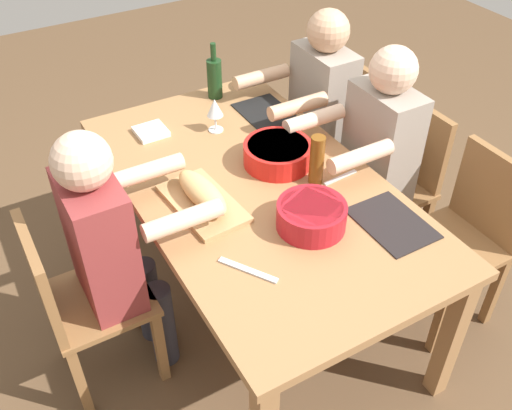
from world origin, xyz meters
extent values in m
plane|color=brown|center=(0.00, 0.00, 0.00)|extent=(8.00, 8.00, 0.00)
cube|color=#9E7044|center=(0.00, 0.00, 0.72)|extent=(1.72, 0.98, 0.04)
cube|color=#9E7044|center=(-0.80, -0.43, 0.35)|extent=(0.07, 0.07, 0.70)
cube|color=#9E7044|center=(-0.80, 0.43, 0.35)|extent=(0.07, 0.07, 0.70)
cube|color=#9E7044|center=(0.80, 0.43, 0.35)|extent=(0.07, 0.07, 0.70)
cube|color=olive|center=(-0.47, 0.73, 0.44)|extent=(0.40, 0.40, 0.03)
cube|color=olive|center=(-0.47, 0.91, 0.65)|extent=(0.38, 0.04, 0.40)
cube|color=olive|center=(-0.30, 0.56, 0.21)|extent=(0.04, 0.04, 0.42)
cube|color=olive|center=(-0.64, 0.56, 0.21)|extent=(0.04, 0.04, 0.42)
cube|color=olive|center=(-0.30, 0.90, 0.21)|extent=(0.04, 0.04, 0.42)
cube|color=olive|center=(-0.64, 0.90, 0.21)|extent=(0.04, 0.04, 0.42)
cylinder|color=#2D2D38|center=(-0.39, 0.51, 0.23)|extent=(0.11, 0.11, 0.45)
cylinder|color=#2D2D38|center=(-0.55, 0.51, 0.23)|extent=(0.11, 0.11, 0.45)
cube|color=gray|center=(-0.47, 0.67, 0.73)|extent=(0.34, 0.20, 0.55)
cylinder|color=tan|center=(-0.30, 0.40, 0.85)|extent=(0.07, 0.30, 0.07)
cylinder|color=tan|center=(-0.64, 0.40, 0.85)|extent=(0.07, 0.30, 0.07)
sphere|color=tan|center=(-0.47, 0.67, 1.09)|extent=(0.21, 0.21, 0.21)
cube|color=olive|center=(0.00, -0.73, 0.44)|extent=(0.40, 0.40, 0.03)
cube|color=olive|center=(0.00, -0.91, 0.65)|extent=(0.38, 0.04, 0.40)
cube|color=olive|center=(-0.17, -0.56, 0.21)|extent=(0.04, 0.04, 0.42)
cube|color=olive|center=(0.17, -0.56, 0.21)|extent=(0.04, 0.04, 0.42)
cube|color=olive|center=(-0.17, -0.90, 0.21)|extent=(0.04, 0.04, 0.42)
cube|color=olive|center=(0.17, -0.90, 0.21)|extent=(0.04, 0.04, 0.42)
cylinder|color=#2D2D38|center=(-0.08, -0.51, 0.23)|extent=(0.11, 0.11, 0.45)
cylinder|color=#2D2D38|center=(0.08, -0.51, 0.23)|extent=(0.11, 0.11, 0.45)
cube|color=maroon|center=(0.00, -0.67, 0.73)|extent=(0.34, 0.20, 0.55)
cylinder|color=beige|center=(-0.17, -0.40, 0.85)|extent=(0.07, 0.30, 0.07)
cylinder|color=beige|center=(0.17, -0.40, 0.85)|extent=(0.07, 0.30, 0.07)
sphere|color=beige|center=(0.00, -0.67, 1.09)|extent=(0.21, 0.21, 0.21)
cube|color=olive|center=(0.47, 0.73, 0.44)|extent=(0.40, 0.40, 0.03)
cube|color=olive|center=(0.47, 0.91, 0.65)|extent=(0.38, 0.04, 0.40)
cube|color=olive|center=(0.64, 0.56, 0.21)|extent=(0.04, 0.04, 0.42)
cube|color=olive|center=(0.30, 0.56, 0.21)|extent=(0.04, 0.04, 0.42)
cube|color=olive|center=(0.64, 0.90, 0.21)|extent=(0.04, 0.04, 0.42)
cube|color=olive|center=(0.30, 0.90, 0.21)|extent=(0.04, 0.04, 0.42)
cube|color=olive|center=(0.00, 0.73, 0.44)|extent=(0.40, 0.40, 0.03)
cube|color=olive|center=(0.00, 0.91, 0.65)|extent=(0.38, 0.04, 0.40)
cube|color=olive|center=(0.17, 0.56, 0.21)|extent=(0.04, 0.04, 0.42)
cube|color=olive|center=(-0.17, 0.56, 0.21)|extent=(0.04, 0.04, 0.42)
cube|color=olive|center=(0.17, 0.90, 0.21)|extent=(0.04, 0.04, 0.42)
cube|color=olive|center=(-0.17, 0.90, 0.21)|extent=(0.04, 0.04, 0.42)
cylinder|color=#2D2D38|center=(0.08, 0.51, 0.23)|extent=(0.11, 0.11, 0.45)
cylinder|color=#2D2D38|center=(-0.08, 0.51, 0.23)|extent=(0.11, 0.11, 0.45)
cube|color=gray|center=(0.00, 0.67, 0.73)|extent=(0.34, 0.20, 0.55)
cylinder|color=beige|center=(0.17, 0.40, 0.85)|extent=(0.07, 0.30, 0.07)
cylinder|color=beige|center=(-0.17, 0.40, 0.85)|extent=(0.07, 0.30, 0.07)
sphere|color=beige|center=(0.00, 0.67, 1.09)|extent=(0.21, 0.21, 0.21)
cylinder|color=red|center=(-0.09, 0.16, 0.79)|extent=(0.30, 0.30, 0.10)
cylinder|color=beige|center=(-0.09, 0.16, 0.82)|extent=(0.26, 0.26, 0.03)
cylinder|color=#B21923|center=(0.33, 0.05, 0.79)|extent=(0.27, 0.27, 0.10)
cylinder|color=#669E33|center=(0.33, 0.05, 0.82)|extent=(0.23, 0.23, 0.04)
cube|color=tan|center=(0.01, -0.25, 0.75)|extent=(0.42, 0.25, 0.02)
ellipsoid|color=tan|center=(0.01, -0.25, 0.81)|extent=(0.33, 0.14, 0.09)
cylinder|color=#193819|center=(-0.75, 0.19, 0.84)|extent=(0.08, 0.08, 0.20)
cylinder|color=#193819|center=(-0.75, 0.19, 0.98)|extent=(0.03, 0.03, 0.09)
cylinder|color=brown|center=(0.11, 0.23, 0.85)|extent=(0.06, 0.06, 0.22)
cylinder|color=silver|center=(-0.46, 0.05, 0.74)|extent=(0.07, 0.07, 0.01)
cylinder|color=silver|center=(-0.46, 0.05, 0.78)|extent=(0.01, 0.01, 0.07)
cone|color=silver|center=(-0.46, 0.05, 0.86)|extent=(0.08, 0.08, 0.08)
cube|color=black|center=(-0.47, 0.33, 0.74)|extent=(0.32, 0.23, 0.01)
cube|color=black|center=(0.47, 0.33, 0.74)|extent=(0.32, 0.23, 0.01)
cube|color=silver|center=(0.14, 0.33, 0.74)|extent=(0.03, 0.17, 0.01)
cube|color=silver|center=(0.42, -0.27, 0.74)|extent=(0.21, 0.14, 0.01)
cube|color=white|center=(-0.59, -0.23, 0.75)|extent=(0.14, 0.14, 0.02)
camera|label=1|loc=(1.65, -0.95, 2.20)|focal=40.40mm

